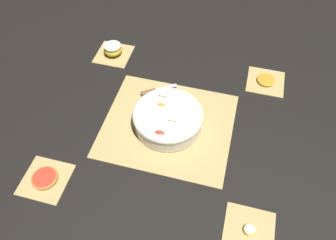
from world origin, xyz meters
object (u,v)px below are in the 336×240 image
grapefruit_slice (45,178)px  paring_knife (150,92)px  apple_half (113,49)px  orange_slice_whole (266,80)px  fruit_salad_bowl (168,118)px  banana_coin_single (250,230)px

grapefruit_slice → paring_knife: bearing=-116.7°
apple_half → orange_slice_whole: apple_half is taller
fruit_salad_bowl → banana_coin_single: size_ratio=6.87×
fruit_salad_bowl → paring_knife: fruit_salad_bowl is taller
paring_knife → grapefruit_slice: paring_knife is taller
apple_half → orange_slice_whole: bearing=-180.0°
fruit_salad_bowl → banana_coin_single: (-0.31, 0.30, -0.03)m
fruit_salad_bowl → orange_slice_whole: bearing=-136.2°
fruit_salad_bowl → grapefruit_slice: (0.31, 0.30, -0.03)m
banana_coin_single → paring_knife: bearing=-45.7°
apple_half → orange_slice_whole: (-0.62, -0.00, -0.02)m
grapefruit_slice → apple_half: bearing=-90.0°
fruit_salad_bowl → orange_slice_whole: 0.43m
paring_knife → grapefruit_slice: bearing=63.3°
paring_knife → banana_coin_single: bearing=134.3°
apple_half → grapefruit_slice: (0.00, 0.60, -0.02)m
paring_knife → apple_half: bearing=-39.6°
banana_coin_single → grapefruit_slice: (0.62, 0.00, 0.00)m
paring_knife → fruit_salad_bowl: bearing=129.4°
orange_slice_whole → banana_coin_single: bearing=90.0°
apple_half → orange_slice_whole: 0.63m
fruit_salad_bowl → grapefruit_slice: fruit_salad_bowl is taller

